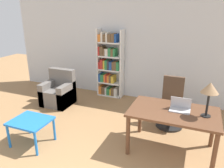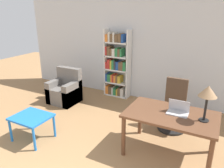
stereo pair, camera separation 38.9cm
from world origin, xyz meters
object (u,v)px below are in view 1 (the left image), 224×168
object	(u,v)px
side_table_blue	(31,123)
bookshelf	(109,66)
table_lamp	(210,89)
desk	(173,116)
laptop	(180,108)
armchair	(58,93)
office_chair	(171,106)

from	to	relation	value
side_table_blue	bookshelf	distance (m)	2.76
table_lamp	side_table_blue	bearing A→B (deg)	-165.28
desk	side_table_blue	xyz separation A→B (m)	(-2.36, -0.75, -0.24)
laptop	bookshelf	bearing A→B (deg)	137.62
armchair	laptop	bearing A→B (deg)	-15.64
table_lamp	side_table_blue	distance (m)	3.04
bookshelf	table_lamp	bearing A→B (deg)	-38.37
table_lamp	armchair	world-z (taller)	table_lamp
desk	armchair	distance (m)	3.11
office_chair	armchair	world-z (taller)	office_chair
office_chair	armchair	distance (m)	2.82
desk	table_lamp	bearing A→B (deg)	0.10
laptop	armchair	world-z (taller)	laptop
desk	laptop	world-z (taller)	laptop
table_lamp	bookshelf	xyz separation A→B (m)	(-2.46, 1.95, -0.34)
laptop	office_chair	size ratio (longest dim) A/B	0.32
desk	office_chair	bearing A→B (deg)	98.70
side_table_blue	laptop	bearing A→B (deg)	18.37
desk	office_chair	world-z (taller)	office_chair
laptop	side_table_blue	distance (m)	2.61
bookshelf	desk	bearing A→B (deg)	-44.64
desk	laptop	bearing A→B (deg)	36.35
bookshelf	side_table_blue	bearing A→B (deg)	-98.12
armchair	desk	bearing A→B (deg)	-17.27
table_lamp	desk	bearing A→B (deg)	-179.90
laptop	side_table_blue	world-z (taller)	laptop
laptop	armchair	distance (m)	3.20
desk	armchair	size ratio (longest dim) A/B	1.62
side_table_blue	armchair	xyz separation A→B (m)	(-0.60, 1.66, -0.11)
laptop	table_lamp	xyz separation A→B (m)	(0.40, -0.07, 0.40)
armchair	side_table_blue	bearing A→B (deg)	-70.26
side_table_blue	armchair	world-z (taller)	armchair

